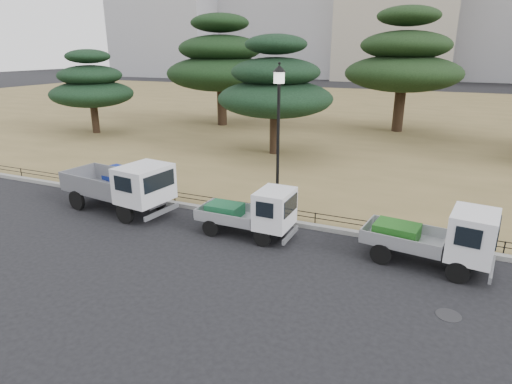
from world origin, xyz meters
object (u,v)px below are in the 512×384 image
at_px(tarp_pile, 114,179).
at_px(truck_kei_rear, 438,237).
at_px(street_lamp, 278,117).
at_px(truck_kei_front, 253,212).
at_px(truck_large, 122,184).

bearing_deg(tarp_pile, truck_kei_rear, -6.97).
bearing_deg(street_lamp, truck_kei_rear, -15.47).
height_order(truck_kei_front, street_lamp, street_lamp).
xyz_separation_m(truck_large, truck_kei_rear, (11.46, 0.08, -0.19)).
bearing_deg(truck_kei_rear, tarp_pile, -179.33).
bearing_deg(street_lamp, truck_large, -164.47).
relative_size(street_lamp, tarp_pile, 2.82).
height_order(truck_kei_front, truck_kei_rear, truck_kei_rear).
bearing_deg(truck_large, truck_kei_rear, 8.03).
distance_m(truck_kei_front, truck_kei_rear, 5.83).
relative_size(truck_kei_front, street_lamp, 0.60).
xyz_separation_m(truck_kei_front, truck_kei_rear, (5.83, 0.18, 0.07)).
distance_m(truck_large, truck_kei_rear, 11.47).
distance_m(truck_large, truck_kei_front, 5.65).
height_order(truck_large, truck_kei_rear, truck_large).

